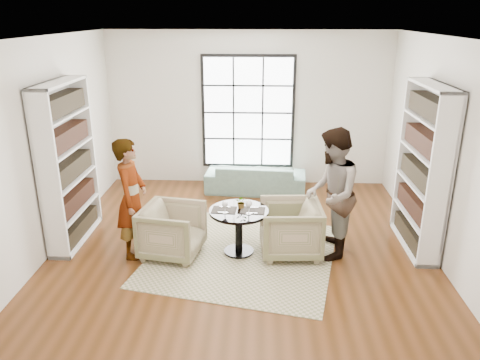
{
  "coord_description": "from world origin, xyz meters",
  "views": [
    {
      "loc": [
        0.26,
        -6.1,
        3.29
      ],
      "look_at": [
        -0.04,
        0.4,
        0.96
      ],
      "focal_mm": 35.0,
      "sensor_mm": 36.0,
      "label": 1
    }
  ],
  "objects_px": {
    "sofa": "(256,178)",
    "wine_glass_right": "(249,204)",
    "person_left": "(132,198)",
    "wine_glass_left": "(225,205)",
    "armchair_right": "(290,229)",
    "pedestal_table": "(239,222)",
    "armchair_left": "(172,231)",
    "flower_centerpiece": "(241,202)",
    "person_right": "(331,194)"
  },
  "relations": [
    {
      "from": "sofa",
      "to": "wine_glass_right",
      "type": "distance_m",
      "value": 2.69
    },
    {
      "from": "person_left",
      "to": "wine_glass_left",
      "type": "xyz_separation_m",
      "value": [
        1.3,
        -0.03,
        -0.06
      ]
    },
    {
      "from": "sofa",
      "to": "armchair_right",
      "type": "xyz_separation_m",
      "value": [
        0.52,
        -2.49,
        0.11
      ]
    },
    {
      "from": "pedestal_table",
      "to": "armchair_right",
      "type": "distance_m",
      "value": 0.74
    },
    {
      "from": "armchair_left",
      "to": "wine_glass_right",
      "type": "relative_size",
      "value": 3.93
    },
    {
      "from": "pedestal_table",
      "to": "wine_glass_left",
      "type": "xyz_separation_m",
      "value": [
        -0.19,
        -0.12,
        0.31
      ]
    },
    {
      "from": "sofa",
      "to": "wine_glass_left",
      "type": "distance_m",
      "value": 2.7
    },
    {
      "from": "wine_glass_left",
      "to": "flower_centerpiece",
      "type": "height_order",
      "value": "flower_centerpiece"
    },
    {
      "from": "person_right",
      "to": "flower_centerpiece",
      "type": "distance_m",
      "value": 1.26
    },
    {
      "from": "sofa",
      "to": "wine_glass_right",
      "type": "bearing_deg",
      "value": 93.06
    },
    {
      "from": "wine_glass_right",
      "to": "flower_centerpiece",
      "type": "distance_m",
      "value": 0.24
    },
    {
      "from": "person_left",
      "to": "flower_centerpiece",
      "type": "distance_m",
      "value": 1.54
    },
    {
      "from": "sofa",
      "to": "armchair_left",
      "type": "bearing_deg",
      "value": 70.61
    },
    {
      "from": "sofa",
      "to": "person_left",
      "type": "bearing_deg",
      "value": 61.27
    },
    {
      "from": "pedestal_table",
      "to": "armchair_left",
      "type": "xyz_separation_m",
      "value": [
        -0.94,
        -0.09,
        -0.12
      ]
    },
    {
      "from": "armchair_right",
      "to": "pedestal_table",
      "type": "bearing_deg",
      "value": -91.78
    },
    {
      "from": "pedestal_table",
      "to": "wine_glass_right",
      "type": "distance_m",
      "value": 0.39
    },
    {
      "from": "armchair_right",
      "to": "flower_centerpiece",
      "type": "distance_m",
      "value": 0.79
    },
    {
      "from": "pedestal_table",
      "to": "armchair_right",
      "type": "relative_size",
      "value": 0.98
    },
    {
      "from": "armchair_left",
      "to": "pedestal_table",
      "type": "bearing_deg",
      "value": -74.16
    },
    {
      "from": "person_left",
      "to": "wine_glass_right",
      "type": "distance_m",
      "value": 1.63
    },
    {
      "from": "person_left",
      "to": "armchair_left",
      "type": "bearing_deg",
      "value": -88.91
    },
    {
      "from": "sofa",
      "to": "wine_glass_right",
      "type": "relative_size",
      "value": 9.1
    },
    {
      "from": "wine_glass_left",
      "to": "wine_glass_right",
      "type": "height_order",
      "value": "wine_glass_right"
    },
    {
      "from": "wine_glass_left",
      "to": "armchair_left",
      "type": "bearing_deg",
      "value": 178.05
    },
    {
      "from": "person_left",
      "to": "pedestal_table",
      "type": "bearing_deg",
      "value": -85.45
    },
    {
      "from": "armchair_right",
      "to": "sofa",
      "type": "bearing_deg",
      "value": -171.36
    },
    {
      "from": "armchair_left",
      "to": "flower_centerpiece",
      "type": "height_order",
      "value": "flower_centerpiece"
    },
    {
      "from": "armchair_right",
      "to": "flower_centerpiece",
      "type": "relative_size",
      "value": 4.62
    },
    {
      "from": "pedestal_table",
      "to": "sofa",
      "type": "xyz_separation_m",
      "value": [
        0.21,
        2.51,
        -0.21
      ]
    },
    {
      "from": "person_right",
      "to": "wine_glass_left",
      "type": "relative_size",
      "value": 10.27
    },
    {
      "from": "armchair_right",
      "to": "flower_centerpiece",
      "type": "bearing_deg",
      "value": -97.89
    },
    {
      "from": "sofa",
      "to": "wine_glass_left",
      "type": "height_order",
      "value": "wine_glass_left"
    },
    {
      "from": "armchair_left",
      "to": "flower_centerpiece",
      "type": "xyz_separation_m",
      "value": [
        0.97,
        0.17,
        0.39
      ]
    },
    {
      "from": "person_right",
      "to": "wine_glass_left",
      "type": "xyz_separation_m",
      "value": [
        -1.47,
        -0.13,
        -0.12
      ]
    },
    {
      "from": "pedestal_table",
      "to": "armchair_left",
      "type": "relative_size",
      "value": 1.02
    },
    {
      "from": "armchair_right",
      "to": "wine_glass_left",
      "type": "height_order",
      "value": "wine_glass_left"
    },
    {
      "from": "sofa",
      "to": "armchair_right",
      "type": "height_order",
      "value": "armchair_right"
    },
    {
      "from": "pedestal_table",
      "to": "sofa",
      "type": "distance_m",
      "value": 2.52
    },
    {
      "from": "wine_glass_right",
      "to": "armchair_right",
      "type": "bearing_deg",
      "value": 14.38
    },
    {
      "from": "flower_centerpiece",
      "to": "person_left",
      "type": "bearing_deg",
      "value": -173.82
    },
    {
      "from": "armchair_left",
      "to": "person_left",
      "type": "distance_m",
      "value": 0.73
    },
    {
      "from": "flower_centerpiece",
      "to": "armchair_right",
      "type": "bearing_deg",
      "value": -4.62
    },
    {
      "from": "sofa",
      "to": "person_left",
      "type": "xyz_separation_m",
      "value": [
        -1.7,
        -2.6,
        0.58
      ]
    },
    {
      "from": "armchair_right",
      "to": "wine_glass_right",
      "type": "height_order",
      "value": "wine_glass_right"
    },
    {
      "from": "wine_glass_left",
      "to": "pedestal_table",
      "type": "bearing_deg",
      "value": 31.89
    },
    {
      "from": "person_left",
      "to": "wine_glass_right",
      "type": "bearing_deg",
      "value": -90.37
    },
    {
      "from": "sofa",
      "to": "person_right",
      "type": "bearing_deg",
      "value": 117.78
    },
    {
      "from": "wine_glass_left",
      "to": "flower_centerpiece",
      "type": "bearing_deg",
      "value": 40.87
    },
    {
      "from": "armchair_left",
      "to": "wine_glass_left",
      "type": "relative_size",
      "value": 4.56
    }
  ]
}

